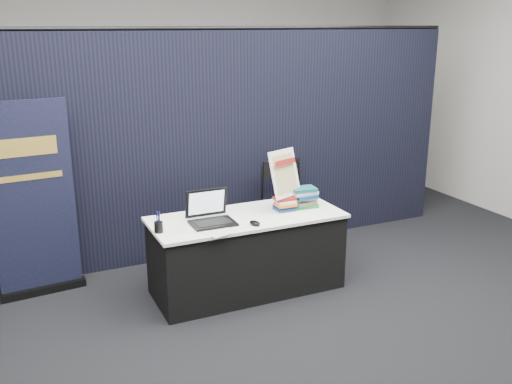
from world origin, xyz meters
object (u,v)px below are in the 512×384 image
object	(u,v)px
book_stack_tall	(286,204)
book_stack_short	(304,197)
display_table	(247,253)
laptop	(211,215)
info_sign	(285,174)
stacking_chair	(289,205)
pullup_banner	(35,212)

from	to	relation	value
book_stack_tall	book_stack_short	bearing A→B (deg)	6.40
display_table	book_stack_tall	bearing A→B (deg)	-0.58
laptop	book_stack_tall	xyz separation A→B (m)	(0.77, 0.03, -0.00)
laptop	info_sign	world-z (taller)	info_sign
info_sign	stacking_chair	distance (m)	0.83
book_stack_short	stacking_chair	distance (m)	0.63
book_stack_tall	pullup_banner	xyz separation A→B (m)	(-2.20, 0.75, -0.00)
book_stack_short	pullup_banner	size ratio (longest dim) A/B	0.13
book_stack_short	info_sign	size ratio (longest dim) A/B	0.50
display_table	info_sign	bearing A→B (deg)	3.73
stacking_chair	laptop	bearing A→B (deg)	-155.46
laptop	pullup_banner	distance (m)	1.63
display_table	book_stack_short	world-z (taller)	book_stack_short
info_sign	pullup_banner	distance (m)	2.33
book_stack_short	pullup_banner	xyz separation A→B (m)	(-2.41, 0.73, -0.04)
book_stack_short	pullup_banner	bearing A→B (deg)	163.19
display_table	book_stack_tall	distance (m)	0.60
display_table	book_stack_short	distance (m)	0.78
book_stack_short	display_table	bearing A→B (deg)	-178.16
laptop	info_sign	bearing A→B (deg)	5.10
display_table	pullup_banner	size ratio (longest dim) A/B	0.98
laptop	book_stack_tall	world-z (taller)	laptop
laptop	pullup_banner	bearing A→B (deg)	151.56
book_stack_tall	stacking_chair	world-z (taller)	stacking_chair
laptop	stacking_chair	distance (m)	1.30
info_sign	book_stack_tall	bearing A→B (deg)	-110.44
display_table	book_stack_short	bearing A→B (deg)	1.84
info_sign	pullup_banner	bearing A→B (deg)	141.37
laptop	stacking_chair	bearing A→B (deg)	29.37
book_stack_tall	pullup_banner	size ratio (longest dim) A/B	0.11
pullup_banner	display_table	bearing A→B (deg)	-27.75
book_stack_short	info_sign	xyz separation A→B (m)	(-0.21, 0.01, 0.25)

